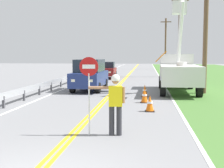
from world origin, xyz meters
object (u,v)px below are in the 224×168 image
utility_bucket_truck (178,70)px  utility_pole_mid (179,34)px  stop_sign_paddle (89,78)px  traffic_cone_mid (145,96)px  utility_pole_near (206,28)px  traffic_cone_tail (145,91)px  oncoming_sedan_second (106,70)px  flagger_worker (115,101)px  traffic_cone_lead (150,104)px  utility_pole_far (166,43)px  oncoming_suv_nearest (90,75)px

utility_bucket_truck → utility_pole_mid: (1.49, 13.84, 3.21)m
stop_sign_paddle → traffic_cone_mid: stop_sign_paddle is taller
utility_pole_near → traffic_cone_mid: size_ratio=11.01×
traffic_cone_tail → traffic_cone_mid: bearing=-90.0°
oncoming_sedan_second → utility_pole_mid: 9.09m
flagger_worker → stop_sign_paddle: 1.02m
stop_sign_paddle → traffic_cone_lead: bearing=65.7°
utility_pole_far → traffic_cone_tail: utility_pole_far is taller
oncoming_suv_nearest → oncoming_sedan_second: 10.82m
utility_bucket_truck → oncoming_suv_nearest: (-5.86, -0.04, -0.37)m
traffic_cone_lead → traffic_cone_tail: bearing=93.0°
utility_pole_near → utility_pole_far: bearing=90.8°
flagger_worker → stop_sign_paddle: bearing=-173.6°
stop_sign_paddle → utility_pole_near: bearing=63.7°
traffic_cone_lead → traffic_cone_tail: (-0.24, 4.55, 0.00)m
flagger_worker → utility_bucket_truck: size_ratio=0.27×
utility_bucket_truck → utility_pole_mid: size_ratio=0.77×
utility_bucket_truck → oncoming_suv_nearest: 5.87m
traffic_cone_lead → traffic_cone_mid: 2.38m
oncoming_sedan_second → utility_pole_mid: (7.66, 3.06, 3.80)m
oncoming_suv_nearest → traffic_cone_mid: size_ratio=6.63×
utility_pole_mid → traffic_cone_mid: bearing=-100.9°
flagger_worker → utility_bucket_truck: utility_bucket_truck is taller
utility_pole_far → utility_pole_mid: bearing=-88.8°
traffic_cone_lead → utility_pole_mid: bearing=81.0°
utility_pole_mid → traffic_cone_mid: 19.65m
traffic_cone_mid → utility_pole_mid: bearing=79.1°
utility_pole_far → stop_sign_paddle: bearing=-96.3°
traffic_cone_lead → traffic_cone_tail: same height
utility_bucket_truck → flagger_worker: bearing=-104.6°
oncoming_suv_nearest → traffic_cone_tail: bearing=-36.6°
utility_pole_near → utility_bucket_truck: bearing=152.9°
stop_sign_paddle → traffic_cone_lead: size_ratio=3.33×
utility_pole_near → utility_pole_mid: size_ratio=0.87×
stop_sign_paddle → utility_pole_mid: (5.20, 25.26, 2.93)m
utility_pole_mid → traffic_cone_lead: (-3.37, -21.20, -4.30)m
utility_pole_near → traffic_cone_lead: bearing=-117.6°
oncoming_suv_nearest → traffic_cone_tail: 4.71m
utility_pole_far → traffic_cone_lead: bearing=-94.3°
traffic_cone_lead → traffic_cone_mid: bearing=95.8°
flagger_worker → oncoming_sedan_second: 22.35m
utility_bucket_truck → traffic_cone_tail: (-2.13, -2.81, -1.09)m
traffic_cone_mid → utility_bucket_truck: bearing=67.0°
oncoming_sedan_second → utility_pole_near: (7.72, -11.57, 3.20)m
utility_pole_far → utility_pole_near: bearing=-89.2°
oncoming_suv_nearest → flagger_worker: bearing=-75.6°
utility_bucket_truck → traffic_cone_tail: 3.69m
flagger_worker → traffic_cone_mid: 6.43m
utility_pole_mid → traffic_cone_lead: bearing=-99.0°
oncoming_suv_nearest → traffic_cone_lead: oncoming_suv_nearest is taller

